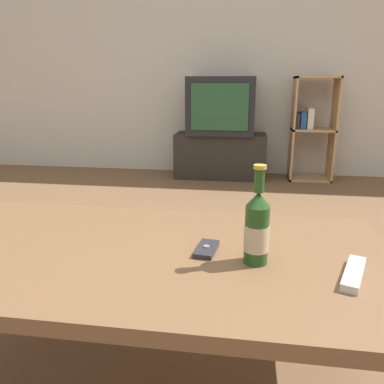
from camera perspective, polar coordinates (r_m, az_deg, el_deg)
ground_plane at (r=1.35m, az=-6.26°, el=-26.56°), size 12.00×12.00×0.00m
back_wall at (r=4.01m, az=4.78°, el=21.61°), size 8.00×0.05×2.60m
coffee_table at (r=1.12m, az=-6.88°, el=-11.42°), size 1.39×0.71×0.46m
tv_stand at (r=3.80m, az=4.33°, el=5.56°), size 0.90×0.36×0.44m
television at (r=3.73m, az=4.49°, el=12.97°), size 0.64×0.46×0.54m
bookshelf at (r=3.83m, az=17.67°, el=9.37°), size 0.40×0.30×0.98m
beer_bottle at (r=0.99m, az=9.85°, el=-5.50°), size 0.07×0.07×0.26m
cell_phone at (r=1.07m, az=2.22°, el=-8.67°), size 0.07×0.12×0.02m
remote_control at (r=1.02m, az=23.41°, el=-11.33°), size 0.10×0.18×0.02m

